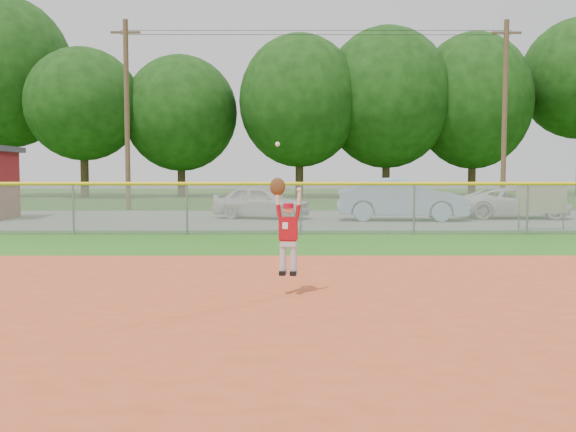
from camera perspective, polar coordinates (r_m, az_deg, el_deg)
The scene contains 11 objects.
ground at distance 8.96m, azimuth 2.60°, elevation -7.99°, with size 120.00×120.00×0.00m, color #235914.
clay_infield at distance 6.06m, azimuth 4.01°, elevation -13.70°, with size 24.00×16.00×0.04m, color #B34120.
parking_strip at distance 24.83m, azimuth 0.81°, elevation -0.27°, with size 44.00×10.00×0.03m, color slate.
car_white_a at distance 24.86m, azimuth -2.33°, elevation 1.25°, with size 1.52×3.77×1.28m, color silver.
car_blue at distance 24.31m, azimuth 10.02°, elevation 1.48°, with size 1.67×4.79×1.58m, color #8FB3D5.
car_white_b at distance 26.45m, azimuth 19.52°, elevation 1.09°, with size 1.97×4.27×1.19m, color white.
sponsor_sign at distance 21.57m, azimuth 21.62°, elevation 1.33°, with size 1.64×0.20×1.46m.
outfield_fence at distance 18.79m, azimuth 1.13°, elevation 1.01°, with size 40.06×0.10×1.55m.
power_lines at distance 30.92m, azimuth 2.50°, elevation 9.22°, with size 19.40×0.24×9.00m.
tree_line at distance 47.03m, azimuth 1.54°, elevation 10.92°, with size 62.37×13.00×14.43m.
ballplayer at distance 9.43m, azimuth -0.12°, elevation -0.97°, with size 0.48×0.23×1.96m.
Camera 1 is at (-0.43, -8.76, 1.86)m, focal length 40.00 mm.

